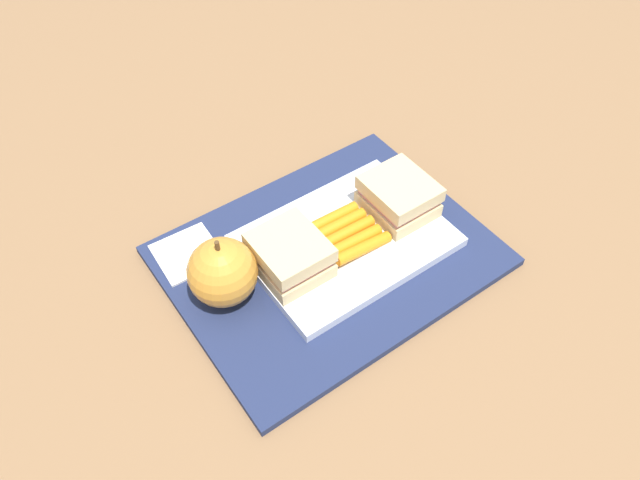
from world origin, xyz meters
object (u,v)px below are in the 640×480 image
carrot_sticks_bundle (346,233)px  apple (222,272)px  food_tray (346,240)px  sandwich_half_left (399,196)px  sandwich_half_right (290,255)px  paper_napkin (188,253)px

carrot_sticks_bundle → apple: size_ratio=0.91×
food_tray → sandwich_half_left: (-0.08, 0.00, 0.03)m
food_tray → sandwich_half_right: bearing=0.0°
sandwich_half_left → paper_napkin: bearing=-21.7°
apple → food_tray: bearing=172.8°
apple → paper_napkin: apple is taller
paper_napkin → sandwich_half_right: bearing=130.9°
apple → paper_napkin: (0.01, -0.08, -0.04)m
sandwich_half_left → carrot_sticks_bundle: (0.08, 0.00, -0.02)m
food_tray → paper_napkin: size_ratio=3.29×
sandwich_half_right → paper_napkin: size_ratio=1.14×
sandwich_half_left → sandwich_half_right: same height
carrot_sticks_bundle → food_tray: bearing=-138.5°
sandwich_half_left → apple: bearing=-4.8°
sandwich_half_left → food_tray: bearing=0.0°
sandwich_half_left → sandwich_half_right: size_ratio=1.00×
sandwich_half_right → carrot_sticks_bundle: size_ratio=1.01×
food_tray → carrot_sticks_bundle: bearing=41.5°
food_tray → sandwich_half_left: 0.08m
carrot_sticks_bundle → apple: bearing=-7.4°
apple → paper_napkin: size_ratio=1.24×
apple → sandwich_half_left: bearing=175.2°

